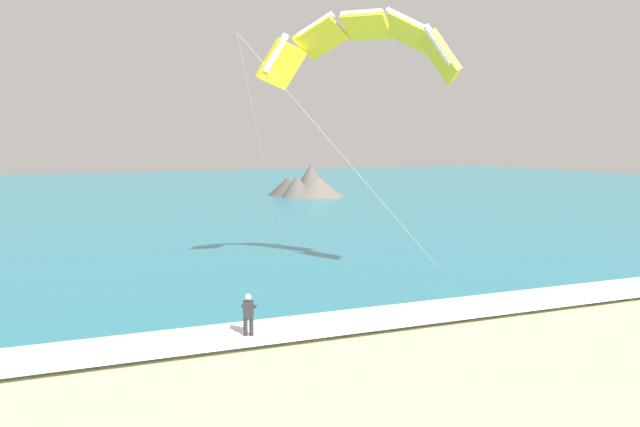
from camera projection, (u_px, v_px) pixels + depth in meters
name	position (u px, v px, depth m)	size (l,w,h in m)	color
sea	(54.00, 202.00, 78.52)	(200.00, 120.00, 0.20)	teal
surf_foam	(240.00, 334.00, 25.50)	(200.00, 3.15, 0.04)	white
surfboard	(249.00, 342.00, 25.25)	(1.01, 1.45, 0.09)	#E04C38
kitesurfer	(248.00, 315.00, 25.17)	(0.66, 0.66, 1.69)	#232328
kite_primary	(362.00, 43.00, 33.89)	(11.28, 10.07, 11.47)	yellow
headland_right	(307.00, 185.00, 84.50)	(8.22, 9.09, 3.99)	#56514C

